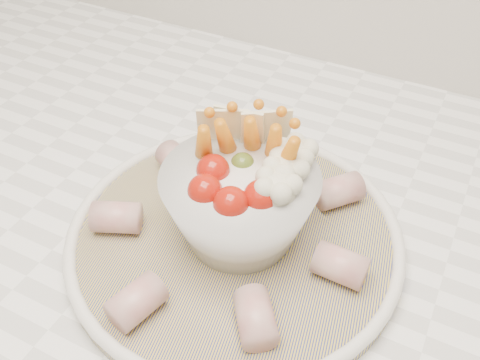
% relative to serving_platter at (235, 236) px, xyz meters
% --- Properties ---
extents(serving_platter, '(0.36, 0.36, 0.02)m').
position_rel_serving_platter_xyz_m(serving_platter, '(0.00, 0.00, 0.00)').
color(serving_platter, navy).
rests_on(serving_platter, kitchen_counter).
extents(veggie_bowl, '(0.14, 0.14, 0.12)m').
position_rel_serving_platter_xyz_m(veggie_bowl, '(0.01, 0.00, 0.05)').
color(veggie_bowl, silver).
rests_on(veggie_bowl, serving_platter).
extents(cured_meat_rolls, '(0.26, 0.28, 0.03)m').
position_rel_serving_platter_xyz_m(cured_meat_rolls, '(-0.00, 0.00, 0.02)').
color(cured_meat_rolls, '#B35351').
rests_on(cured_meat_rolls, serving_platter).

